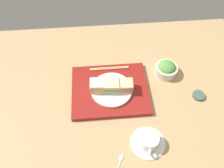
{
  "coord_description": "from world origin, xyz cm",
  "views": [
    {
      "loc": [
        9.63,
        62.57,
        94.28
      ],
      "look_at": [
        4.27,
        -1.61,
        5.0
      ],
      "focal_mm": 37.17,
      "sensor_mm": 36.0,
      "label": 1
    }
  ],
  "objects_px": {
    "salad_bowl": "(166,69)",
    "sandwich_plate": "(111,89)",
    "chopsticks_pair": "(109,68)",
    "sandwich_far": "(98,86)",
    "small_sauce_dish": "(198,95)",
    "sandwich_middle": "(111,85)",
    "sandwich_near": "(125,85)",
    "coffee_cup": "(149,141)",
    "teaspoon": "(121,160)"
  },
  "relations": [
    {
      "from": "sandwich_plate",
      "to": "sandwich_near",
      "type": "height_order",
      "value": "sandwich_near"
    },
    {
      "from": "coffee_cup",
      "to": "sandwich_near",
      "type": "bearing_deg",
      "value": -76.08
    },
    {
      "from": "chopsticks_pair",
      "to": "salad_bowl",
      "type": "bearing_deg",
      "value": 173.37
    },
    {
      "from": "sandwich_plate",
      "to": "chopsticks_pair",
      "type": "bearing_deg",
      "value": -89.86
    },
    {
      "from": "salad_bowl",
      "to": "teaspoon",
      "type": "height_order",
      "value": "salad_bowl"
    },
    {
      "from": "sandwich_near",
      "to": "sandwich_middle",
      "type": "xyz_separation_m",
      "value": [
        0.06,
        -0.0,
        0.0
      ]
    },
    {
      "from": "sandwich_near",
      "to": "small_sauce_dish",
      "type": "xyz_separation_m",
      "value": [
        -0.35,
        0.06,
        -0.05
      ]
    },
    {
      "from": "sandwich_middle",
      "to": "small_sauce_dish",
      "type": "relative_size",
      "value": 1.31
    },
    {
      "from": "chopsticks_pair",
      "to": "small_sauce_dish",
      "type": "distance_m",
      "value": 0.46
    },
    {
      "from": "sandwich_plate",
      "to": "small_sauce_dish",
      "type": "xyz_separation_m",
      "value": [
        -0.42,
        0.06,
        -0.02
      ]
    },
    {
      "from": "small_sauce_dish",
      "to": "teaspoon",
      "type": "distance_m",
      "value": 0.49
    },
    {
      "from": "sandwich_near",
      "to": "teaspoon",
      "type": "height_order",
      "value": "sandwich_near"
    },
    {
      "from": "sandwich_plate",
      "to": "small_sauce_dish",
      "type": "height_order",
      "value": "sandwich_plate"
    },
    {
      "from": "salad_bowl",
      "to": "teaspoon",
      "type": "xyz_separation_m",
      "value": [
        0.28,
        0.43,
        -0.03
      ]
    },
    {
      "from": "sandwich_plate",
      "to": "salad_bowl",
      "type": "xyz_separation_m",
      "value": [
        -0.29,
        -0.1,
        0.01
      ]
    },
    {
      "from": "sandwich_near",
      "to": "salad_bowl",
      "type": "distance_m",
      "value": 0.25
    },
    {
      "from": "sandwich_middle",
      "to": "sandwich_far",
      "type": "distance_m",
      "value": 0.06
    },
    {
      "from": "sandwich_middle",
      "to": "salad_bowl",
      "type": "bearing_deg",
      "value": -161.43
    },
    {
      "from": "sandwich_far",
      "to": "sandwich_middle",
      "type": "bearing_deg",
      "value": 177.73
    },
    {
      "from": "chopsticks_pair",
      "to": "coffee_cup",
      "type": "height_order",
      "value": "coffee_cup"
    },
    {
      "from": "salad_bowl",
      "to": "chopsticks_pair",
      "type": "distance_m",
      "value": 0.29
    },
    {
      "from": "sandwich_near",
      "to": "chopsticks_pair",
      "type": "xyz_separation_m",
      "value": [
        0.07,
        -0.13,
        -0.03
      ]
    },
    {
      "from": "sandwich_near",
      "to": "small_sauce_dish",
      "type": "distance_m",
      "value": 0.36
    },
    {
      "from": "sandwich_middle",
      "to": "sandwich_far",
      "type": "relative_size",
      "value": 0.99
    },
    {
      "from": "salad_bowl",
      "to": "sandwich_middle",
      "type": "bearing_deg",
      "value": 18.57
    },
    {
      "from": "sandwich_plate",
      "to": "sandwich_near",
      "type": "bearing_deg",
      "value": 177.73
    },
    {
      "from": "sandwich_far",
      "to": "salad_bowl",
      "type": "distance_m",
      "value": 0.37
    },
    {
      "from": "sandwich_middle",
      "to": "teaspoon",
      "type": "distance_m",
      "value": 0.34
    },
    {
      "from": "sandwich_plate",
      "to": "teaspoon",
      "type": "relative_size",
      "value": 2.08
    },
    {
      "from": "sandwich_far",
      "to": "coffee_cup",
      "type": "bearing_deg",
      "value": 125.47
    },
    {
      "from": "teaspoon",
      "to": "sandwich_near",
      "type": "bearing_deg",
      "value": -99.41
    },
    {
      "from": "sandwich_plate",
      "to": "chopsticks_pair",
      "type": "distance_m",
      "value": 0.13
    },
    {
      "from": "sandwich_near",
      "to": "chopsticks_pair",
      "type": "bearing_deg",
      "value": -63.93
    },
    {
      "from": "salad_bowl",
      "to": "teaspoon",
      "type": "distance_m",
      "value": 0.52
    },
    {
      "from": "sandwich_plate",
      "to": "sandwich_middle",
      "type": "relative_size",
      "value": 2.62
    },
    {
      "from": "small_sauce_dish",
      "to": "sandwich_middle",
      "type": "bearing_deg",
      "value": -8.2
    },
    {
      "from": "chopsticks_pair",
      "to": "small_sauce_dish",
      "type": "bearing_deg",
      "value": 155.39
    },
    {
      "from": "salad_bowl",
      "to": "sandwich_plate",
      "type": "bearing_deg",
      "value": 18.57
    },
    {
      "from": "sandwich_plate",
      "to": "sandwich_middle",
      "type": "bearing_deg",
      "value": -90.0
    },
    {
      "from": "sandwich_plate",
      "to": "small_sauce_dish",
      "type": "bearing_deg",
      "value": 171.8
    },
    {
      "from": "sandwich_plate",
      "to": "sandwich_middle",
      "type": "distance_m",
      "value": 0.03
    },
    {
      "from": "sandwich_far",
      "to": "coffee_cup",
      "type": "distance_m",
      "value": 0.34
    },
    {
      "from": "sandwich_middle",
      "to": "sandwich_plate",
      "type": "bearing_deg",
      "value": 90.0
    },
    {
      "from": "sandwich_near",
      "to": "sandwich_middle",
      "type": "relative_size",
      "value": 1.0
    },
    {
      "from": "coffee_cup",
      "to": "small_sauce_dish",
      "type": "relative_size",
      "value": 2.57
    },
    {
      "from": "sandwich_far",
      "to": "small_sauce_dish",
      "type": "height_order",
      "value": "sandwich_far"
    },
    {
      "from": "small_sauce_dish",
      "to": "chopsticks_pair",
      "type": "bearing_deg",
      "value": -24.61
    },
    {
      "from": "sandwich_near",
      "to": "small_sauce_dish",
      "type": "bearing_deg",
      "value": 170.72
    },
    {
      "from": "sandwich_near",
      "to": "sandwich_middle",
      "type": "height_order",
      "value": "sandwich_middle"
    },
    {
      "from": "teaspoon",
      "to": "sandwich_middle",
      "type": "bearing_deg",
      "value": -88.41
    }
  ]
}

